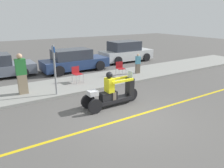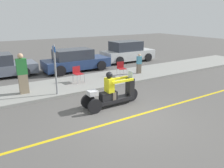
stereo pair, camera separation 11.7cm
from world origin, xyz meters
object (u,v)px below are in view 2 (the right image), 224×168
(parked_car_lot_far, at_px, (127,52))
(spectator_end_of_line, at_px, (139,64))
(spectator_far_back, at_px, (22,74))
(folding_chair_set_back, at_px, (78,73))
(parked_car_lot_center, at_px, (75,60))
(motorcycle_trike, at_px, (112,94))
(folding_chair_curbside, at_px, (121,67))
(street_sign, at_px, (55,68))

(parked_car_lot_far, bearing_deg, spectator_end_of_line, -116.17)
(spectator_end_of_line, bearing_deg, spectator_far_back, -178.82)
(folding_chair_set_back, relative_size, parked_car_lot_far, 0.19)
(spectator_far_back, relative_size, parked_car_lot_center, 0.42)
(parked_car_lot_center, bearing_deg, motorcycle_trike, -99.92)
(spectator_end_of_line, relative_size, folding_chair_curbside, 1.46)
(spectator_end_of_line, distance_m, folding_chair_curbside, 1.27)
(spectator_far_back, distance_m, street_sign, 1.55)
(motorcycle_trike, bearing_deg, street_sign, 124.83)
(spectator_end_of_line, relative_size, parked_car_lot_center, 0.28)
(folding_chair_set_back, xyz_separation_m, street_sign, (-1.55, -1.29, 0.69))
(street_sign, bearing_deg, motorcycle_trike, -55.17)
(motorcycle_trike, xyz_separation_m, parked_car_lot_center, (1.12, 6.40, 0.17))
(motorcycle_trike, relative_size, spectator_far_back, 1.36)
(street_sign, bearing_deg, folding_chair_set_back, 39.63)
(motorcycle_trike, bearing_deg, spectator_far_back, 131.64)
(parked_car_lot_center, bearing_deg, spectator_end_of_line, -48.48)
(folding_chair_set_back, xyz_separation_m, folding_chair_curbside, (2.63, -0.20, 0.00))
(spectator_far_back, xyz_separation_m, folding_chair_set_back, (2.77, 0.39, -0.37))
(motorcycle_trike, distance_m, spectator_end_of_line, 5.08)
(street_sign, bearing_deg, folding_chair_curbside, 14.58)
(spectator_far_back, distance_m, folding_chair_set_back, 2.83)
(folding_chair_curbside, bearing_deg, spectator_far_back, -177.93)
(parked_car_lot_center, bearing_deg, street_sign, -122.23)
(spectator_end_of_line, distance_m, parked_car_lot_center, 4.23)
(folding_chair_curbside, relative_size, parked_car_lot_center, 0.19)
(folding_chair_curbside, bearing_deg, parked_car_lot_far, 50.32)
(spectator_end_of_line, xyz_separation_m, parked_car_lot_center, (-2.80, 3.17, -0.02))
(folding_chair_set_back, distance_m, parked_car_lot_far, 6.85)
(spectator_end_of_line, xyz_separation_m, spectator_far_back, (-6.67, -0.14, 0.30))
(spectator_end_of_line, height_order, spectator_far_back, spectator_far_back)
(spectator_far_back, relative_size, folding_chair_set_back, 2.21)
(folding_chair_set_back, bearing_deg, motorcycle_trike, -90.41)
(folding_chair_curbside, distance_m, street_sign, 4.38)
(folding_chair_set_back, bearing_deg, street_sign, -140.37)
(spectator_end_of_line, distance_m, parked_car_lot_far, 4.32)
(folding_chair_curbside, xyz_separation_m, parked_car_lot_center, (-1.54, 3.11, 0.05))
(motorcycle_trike, bearing_deg, parked_car_lot_center, 80.08)
(parked_car_lot_far, relative_size, street_sign, 1.92)
(parked_car_lot_center, relative_size, street_sign, 1.96)
(spectator_far_back, xyz_separation_m, parked_car_lot_far, (8.58, 4.02, -0.25))
(motorcycle_trike, bearing_deg, parked_car_lot_far, 50.65)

